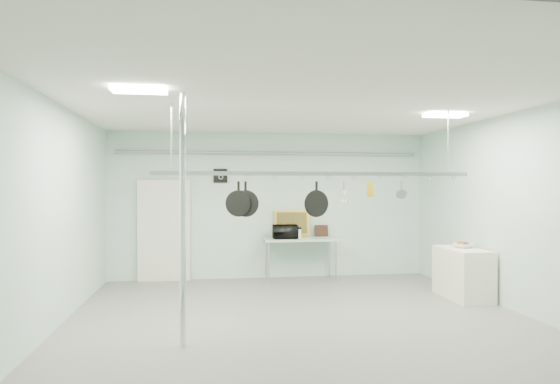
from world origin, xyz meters
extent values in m
plane|color=gray|center=(0.00, 0.00, 0.00)|extent=(8.00, 8.00, 0.00)
cube|color=silver|center=(0.00, 0.00, 3.19)|extent=(7.00, 8.00, 0.02)
cube|color=silver|center=(0.00, 3.99, 1.60)|extent=(7.00, 0.02, 3.20)
cube|color=silver|center=(3.49, 0.00, 1.60)|extent=(0.02, 8.00, 3.20)
cube|color=silver|center=(-2.30, 3.94, 1.05)|extent=(1.10, 0.10, 2.20)
cube|color=black|center=(-1.10, 3.97, 2.25)|extent=(0.30, 0.04, 0.30)
cylinder|color=gray|center=(0.00, 3.90, 2.75)|extent=(6.60, 0.07, 0.07)
cylinder|color=silver|center=(-1.70, -0.60, 1.60)|extent=(0.08, 0.08, 3.20)
cube|color=#A1BDA8|center=(0.60, 3.60, 0.88)|extent=(1.60, 0.70, 0.05)
cylinder|color=#B7B7BC|center=(-0.12, 3.32, 0.43)|extent=(0.04, 0.04, 0.86)
cylinder|color=#B7B7BC|center=(-0.12, 3.88, 0.43)|extent=(0.04, 0.04, 0.86)
cylinder|color=#B7B7BC|center=(1.32, 3.32, 0.43)|extent=(0.04, 0.04, 0.86)
cylinder|color=#B7B7BC|center=(1.32, 3.88, 0.43)|extent=(0.04, 0.04, 0.86)
cube|color=white|center=(3.15, 1.40, 0.45)|extent=(0.60, 1.20, 0.90)
cube|color=#B7B7BC|center=(0.20, 0.30, 2.20)|extent=(4.80, 0.06, 0.06)
cylinder|color=#B7B7BC|center=(-1.90, 0.30, 2.70)|extent=(0.02, 0.02, 0.94)
cylinder|color=#B7B7BC|center=(2.30, 0.30, 2.70)|extent=(0.02, 0.02, 0.94)
cube|color=white|center=(-2.20, -0.80, 3.16)|extent=(0.65, 0.30, 0.05)
cube|color=white|center=(2.40, 0.60, 3.16)|extent=(0.65, 0.30, 0.05)
imported|color=black|center=(0.26, 3.53, 1.05)|extent=(0.54, 0.37, 0.29)
cylinder|color=white|center=(0.52, 3.51, 1.01)|extent=(0.20, 0.20, 0.20)
cube|color=#B89131|center=(0.47, 3.90, 1.20)|extent=(0.79, 0.17, 0.58)
cube|color=black|center=(1.13, 3.90, 1.03)|extent=(0.30, 0.09, 0.25)
imported|color=silver|center=(3.20, 1.48, 0.94)|extent=(0.44, 0.44, 0.08)
camera|label=1|loc=(-1.41, -6.95, 1.99)|focal=32.00mm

